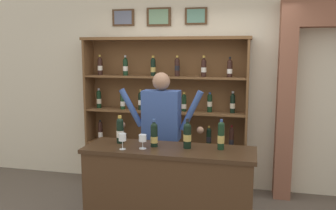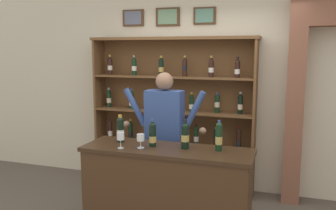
# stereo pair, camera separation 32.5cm
# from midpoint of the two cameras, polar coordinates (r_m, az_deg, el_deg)

# --- Properties ---
(back_wall) EXTENTS (12.00, 0.19, 3.51)m
(back_wall) POSITION_cam_midpoint_polar(r_m,az_deg,el_deg) (5.05, 3.20, 6.70)
(back_wall) COLOR beige
(back_wall) RESTS_ON ground
(wine_shelf) EXTENTS (2.32, 0.35, 2.11)m
(wine_shelf) POSITION_cam_midpoint_polar(r_m,az_deg,el_deg) (5.00, -2.34, -0.78)
(wine_shelf) COLOR brown
(wine_shelf) RESTS_ON ground
(tasting_counter) EXTENTS (1.70, 0.54, 0.97)m
(tasting_counter) POSITION_cam_midpoint_polar(r_m,az_deg,el_deg) (3.73, -2.44, -14.14)
(tasting_counter) COLOR #422B19
(tasting_counter) RESTS_ON ground
(shopkeeper) EXTENTS (1.03, 0.22, 1.68)m
(shopkeeper) POSITION_cam_midpoint_polar(r_m,az_deg,el_deg) (4.18, -3.30, -3.51)
(shopkeeper) COLOR #2D3347
(shopkeeper) RESTS_ON ground
(tasting_bottle_riserva) EXTENTS (0.07, 0.07, 0.29)m
(tasting_bottle_riserva) POSITION_cam_midpoint_polar(r_m,az_deg,el_deg) (3.78, -10.12, -3.98)
(tasting_bottle_riserva) COLOR black
(tasting_bottle_riserva) RESTS_ON tasting_counter
(tasting_bottle_grappa) EXTENTS (0.07, 0.07, 0.28)m
(tasting_bottle_grappa) POSITION_cam_midpoint_polar(r_m,az_deg,el_deg) (3.60, -4.82, -4.73)
(tasting_bottle_grappa) COLOR black
(tasting_bottle_grappa) RESTS_ON tasting_counter
(tasting_bottle_bianco) EXTENTS (0.08, 0.08, 0.30)m
(tasting_bottle_bianco) POSITION_cam_midpoint_polar(r_m,az_deg,el_deg) (3.53, 0.47, -4.81)
(tasting_bottle_bianco) COLOR black
(tasting_bottle_bianco) RESTS_ON tasting_counter
(tasting_bottle_prosecco) EXTENTS (0.07, 0.07, 0.30)m
(tasting_bottle_prosecco) POSITION_cam_midpoint_polar(r_m,az_deg,el_deg) (3.50, 5.85, -4.86)
(tasting_bottle_prosecco) COLOR black
(tasting_bottle_prosecco) RESTS_ON tasting_counter
(wine_glass_center) EXTENTS (0.08, 0.08, 0.14)m
(wine_glass_center) POSITION_cam_midpoint_polar(r_m,az_deg,el_deg) (3.55, -6.71, -5.43)
(wine_glass_center) COLOR silver
(wine_glass_center) RESTS_ON tasting_counter
(wine_glass_left) EXTENTS (0.07, 0.07, 0.16)m
(wine_glass_left) POSITION_cam_midpoint_polar(r_m,az_deg,el_deg) (3.54, -9.92, -5.24)
(wine_glass_left) COLOR silver
(wine_glass_left) RESTS_ON tasting_counter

